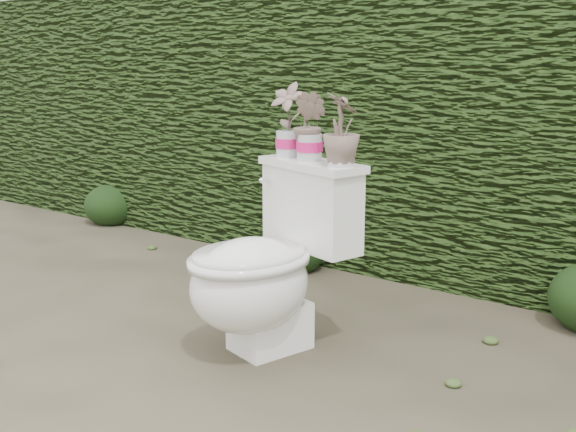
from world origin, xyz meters
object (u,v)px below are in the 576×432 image
Objects in this scene: toilet at (266,268)px; potted_plant_left at (288,121)px; potted_plant_right at (342,132)px; potted_plant_center at (310,128)px.

toilet is 0.64m from potted_plant_left.
potted_plant_right is at bearing -16.39° from potted_plant_left.
potted_plant_center is (0.14, -0.04, -0.02)m from potted_plant_left.
toilet is at bearing -72.39° from potted_plant_left.
potted_plant_left reaches higher than toilet.
potted_plant_left is 0.34m from potted_plant_right.
potted_plant_left is 0.15m from potted_plant_center.
potted_plant_left reaches higher than potted_plant_center.
potted_plant_center is at bearing -16.39° from potted_plant_left.
potted_plant_right reaches higher than potted_plant_center.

